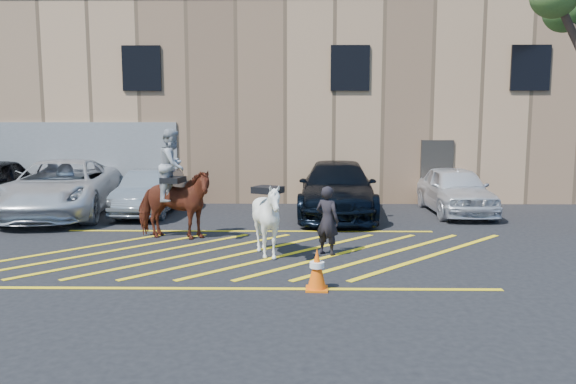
{
  "coord_description": "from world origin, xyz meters",
  "views": [
    {
      "loc": [
        1.19,
        -12.18,
        2.92
      ],
      "look_at": [
        1.02,
        0.2,
        1.3
      ],
      "focal_mm": 35.0,
      "sensor_mm": 36.0,
      "label": 1
    }
  ],
  "objects_px": {
    "saddled_white": "(268,219)",
    "traffic_cone": "(317,269)",
    "car_silver_sedan": "(151,192)",
    "car_white_pickup": "(61,188)",
    "handler": "(327,221)",
    "car_blue_suv": "(337,189)",
    "car_white_suv": "(455,190)",
    "mounted_bay": "(173,195)"
  },
  "relations": [
    {
      "from": "car_white_suv",
      "to": "mounted_bay",
      "type": "bearing_deg",
      "value": -154.0
    },
    {
      "from": "mounted_bay",
      "to": "saddled_white",
      "type": "distance_m",
      "value": 2.98
    },
    {
      "from": "mounted_bay",
      "to": "traffic_cone",
      "type": "distance_m",
      "value": 5.31
    },
    {
      "from": "handler",
      "to": "saddled_white",
      "type": "height_order",
      "value": "saddled_white"
    },
    {
      "from": "car_white_suv",
      "to": "traffic_cone",
      "type": "height_order",
      "value": "car_white_suv"
    },
    {
      "from": "car_blue_suv",
      "to": "mounted_bay",
      "type": "xyz_separation_m",
      "value": [
        -4.23,
        -3.5,
        0.28
      ]
    },
    {
      "from": "mounted_bay",
      "to": "traffic_cone",
      "type": "relative_size",
      "value": 3.67
    },
    {
      "from": "car_silver_sedan",
      "to": "mounted_bay",
      "type": "height_order",
      "value": "mounted_bay"
    },
    {
      "from": "car_white_pickup",
      "to": "handler",
      "type": "distance_m",
      "value": 9.21
    },
    {
      "from": "car_white_pickup",
      "to": "car_blue_suv",
      "type": "relative_size",
      "value": 1.09
    },
    {
      "from": "saddled_white",
      "to": "traffic_cone",
      "type": "relative_size",
      "value": 2.61
    },
    {
      "from": "car_white_pickup",
      "to": "car_white_suv",
      "type": "height_order",
      "value": "car_white_pickup"
    },
    {
      "from": "car_white_pickup",
      "to": "handler",
      "type": "height_order",
      "value": "car_white_pickup"
    },
    {
      "from": "handler",
      "to": "car_blue_suv",
      "type": "bearing_deg",
      "value": -62.13
    },
    {
      "from": "car_white_suv",
      "to": "handler",
      "type": "xyz_separation_m",
      "value": [
        -4.27,
        -5.46,
        0.02
      ]
    },
    {
      "from": "car_white_pickup",
      "to": "traffic_cone",
      "type": "height_order",
      "value": "car_white_pickup"
    },
    {
      "from": "car_blue_suv",
      "to": "mounted_bay",
      "type": "relative_size",
      "value": 2.06
    },
    {
      "from": "car_silver_sedan",
      "to": "saddled_white",
      "type": "distance_m",
      "value": 6.72
    },
    {
      "from": "traffic_cone",
      "to": "car_blue_suv",
      "type": "bearing_deg",
      "value": 83.25
    },
    {
      "from": "mounted_bay",
      "to": "saddled_white",
      "type": "relative_size",
      "value": 1.41
    },
    {
      "from": "car_blue_suv",
      "to": "handler",
      "type": "height_order",
      "value": "car_blue_suv"
    },
    {
      "from": "saddled_white",
      "to": "traffic_cone",
      "type": "bearing_deg",
      "value": -67.49
    },
    {
      "from": "car_silver_sedan",
      "to": "mounted_bay",
      "type": "xyz_separation_m",
      "value": [
        1.52,
        -3.71,
        0.41
      ]
    },
    {
      "from": "mounted_bay",
      "to": "saddled_white",
      "type": "height_order",
      "value": "mounted_bay"
    },
    {
      "from": "car_blue_suv",
      "to": "handler",
      "type": "xyz_separation_m",
      "value": [
        -0.58,
        -5.05,
        -0.05
      ]
    },
    {
      "from": "car_blue_suv",
      "to": "car_silver_sedan",
      "type": "bearing_deg",
      "value": -178.75
    },
    {
      "from": "saddled_white",
      "to": "car_white_suv",
      "type": "bearing_deg",
      "value": 45.7
    },
    {
      "from": "mounted_bay",
      "to": "car_white_suv",
      "type": "bearing_deg",
      "value": 26.28
    },
    {
      "from": "car_white_suv",
      "to": "handler",
      "type": "relative_size",
      "value": 2.86
    },
    {
      "from": "traffic_cone",
      "to": "car_white_suv",
      "type": "bearing_deg",
      "value": 60.1
    },
    {
      "from": "car_silver_sedan",
      "to": "saddled_white",
      "type": "xyz_separation_m",
      "value": [
        3.9,
        -5.47,
        0.15
      ]
    },
    {
      "from": "saddled_white",
      "to": "traffic_cone",
      "type": "xyz_separation_m",
      "value": [
        0.95,
        -2.3,
        -0.45
      ]
    },
    {
      "from": "car_silver_sedan",
      "to": "car_white_pickup",
      "type": "bearing_deg",
      "value": -170.91
    },
    {
      "from": "car_silver_sedan",
      "to": "car_blue_suv",
      "type": "bearing_deg",
      "value": -0.85
    },
    {
      "from": "car_white_pickup",
      "to": "traffic_cone",
      "type": "xyz_separation_m",
      "value": [
        7.48,
        -7.41,
        -0.47
      ]
    },
    {
      "from": "car_white_pickup",
      "to": "car_blue_suv",
      "type": "height_order",
      "value": "car_white_pickup"
    },
    {
      "from": "car_blue_suv",
      "to": "traffic_cone",
      "type": "bearing_deg",
      "value": -93.42
    },
    {
      "from": "car_blue_suv",
      "to": "saddled_white",
      "type": "distance_m",
      "value": 5.58
    },
    {
      "from": "car_silver_sedan",
      "to": "mounted_bay",
      "type": "relative_size",
      "value": 1.51
    },
    {
      "from": "traffic_cone",
      "to": "handler",
      "type": "bearing_deg",
      "value": 82.86
    },
    {
      "from": "handler",
      "to": "car_white_pickup",
      "type": "bearing_deg",
      "value": 2.29
    },
    {
      "from": "car_white_suv",
      "to": "car_silver_sedan",
      "type": "bearing_deg",
      "value": -179.04
    }
  ]
}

